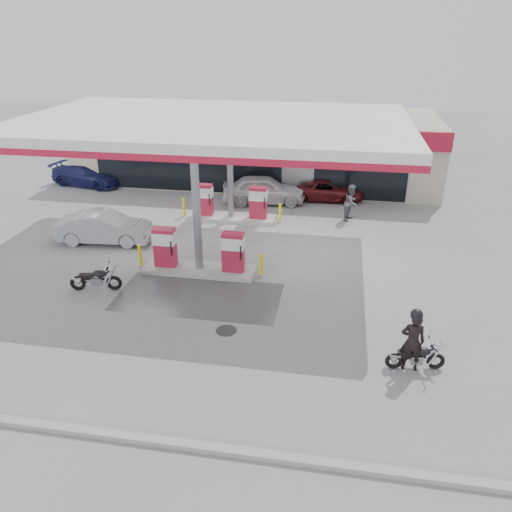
{
  "coord_description": "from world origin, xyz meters",
  "views": [
    {
      "loc": [
        5.28,
        -15.38,
        9.16
      ],
      "look_at": [
        2.42,
        1.32,
        1.2
      ],
      "focal_mm": 35.0,
      "sensor_mm": 36.0,
      "label": 1
    }
  ],
  "objects_px": {
    "biker_main": "(412,342)",
    "attendant": "(351,202)",
    "hatchback_silver": "(104,228)",
    "parked_car_right": "(327,190)",
    "main_motorcycle": "(416,357)",
    "pump_island_near": "(199,256)",
    "pump_island_far": "(231,206)",
    "parked_motorcycle": "(96,279)",
    "parked_car_left": "(87,175)",
    "sedan_white": "(264,189)"
  },
  "relations": [
    {
      "from": "pump_island_near",
      "to": "parked_car_left",
      "type": "height_order",
      "value": "pump_island_near"
    },
    {
      "from": "hatchback_silver",
      "to": "parked_car_right",
      "type": "xyz_separation_m",
      "value": [
        9.75,
        7.8,
        -0.12
      ]
    },
    {
      "from": "pump_island_near",
      "to": "parked_car_left",
      "type": "xyz_separation_m",
      "value": [
        -10.0,
        10.28,
        -0.06
      ]
    },
    {
      "from": "sedan_white",
      "to": "parked_car_left",
      "type": "xyz_separation_m",
      "value": [
        -11.24,
        1.45,
        -0.12
      ]
    },
    {
      "from": "pump_island_near",
      "to": "biker_main",
      "type": "xyz_separation_m",
      "value": [
        7.68,
        -5.02,
        0.23
      ]
    },
    {
      "from": "pump_island_near",
      "to": "main_motorcycle",
      "type": "height_order",
      "value": "pump_island_near"
    },
    {
      "from": "parked_car_right",
      "to": "main_motorcycle",
      "type": "bearing_deg",
      "value": -170.58
    },
    {
      "from": "pump_island_near",
      "to": "pump_island_far",
      "type": "distance_m",
      "value": 6.0
    },
    {
      "from": "pump_island_near",
      "to": "parked_car_left",
      "type": "distance_m",
      "value": 14.34
    },
    {
      "from": "pump_island_far",
      "to": "biker_main",
      "type": "height_order",
      "value": "biker_main"
    },
    {
      "from": "parked_car_left",
      "to": "attendant",
      "type": "bearing_deg",
      "value": -90.59
    },
    {
      "from": "attendant",
      "to": "hatchback_silver",
      "type": "xyz_separation_m",
      "value": [
        -11.06,
        -4.8,
        -0.21
      ]
    },
    {
      "from": "pump_island_near",
      "to": "parked_motorcycle",
      "type": "bearing_deg",
      "value": -147.81
    },
    {
      "from": "pump_island_near",
      "to": "biker_main",
      "type": "distance_m",
      "value": 9.18
    },
    {
      "from": "biker_main",
      "to": "hatchback_silver",
      "type": "relative_size",
      "value": 0.44
    },
    {
      "from": "biker_main",
      "to": "sedan_white",
      "type": "distance_m",
      "value": 15.28
    },
    {
      "from": "main_motorcycle",
      "to": "hatchback_silver",
      "type": "distance_m",
      "value": 14.79
    },
    {
      "from": "sedan_white",
      "to": "parked_car_left",
      "type": "distance_m",
      "value": 11.33
    },
    {
      "from": "biker_main",
      "to": "main_motorcycle",
      "type": "bearing_deg",
      "value": -170.21
    },
    {
      "from": "biker_main",
      "to": "parked_motorcycle",
      "type": "relative_size",
      "value": 0.97
    },
    {
      "from": "main_motorcycle",
      "to": "parked_motorcycle",
      "type": "distance_m",
      "value": 11.61
    },
    {
      "from": "pump_island_far",
      "to": "main_motorcycle",
      "type": "bearing_deg",
      "value": -54.41
    },
    {
      "from": "hatchback_silver",
      "to": "parked_car_left",
      "type": "bearing_deg",
      "value": 25.94
    },
    {
      "from": "hatchback_silver",
      "to": "parked_car_left",
      "type": "xyz_separation_m",
      "value": [
        -4.94,
        8.08,
        -0.05
      ]
    },
    {
      "from": "pump_island_far",
      "to": "parked_motorcycle",
      "type": "relative_size",
      "value": 2.65
    },
    {
      "from": "sedan_white",
      "to": "hatchback_silver",
      "type": "relative_size",
      "value": 1.06
    },
    {
      "from": "pump_island_far",
      "to": "parked_car_right",
      "type": "xyz_separation_m",
      "value": [
        4.69,
        4.0,
        -0.13
      ]
    },
    {
      "from": "pump_island_near",
      "to": "pump_island_far",
      "type": "xyz_separation_m",
      "value": [
        0.0,
        6.0,
        0.0
      ]
    },
    {
      "from": "main_motorcycle",
      "to": "parked_motorcycle",
      "type": "bearing_deg",
      "value": 156.77
    },
    {
      "from": "biker_main",
      "to": "parked_car_left",
      "type": "xyz_separation_m",
      "value": [
        -17.68,
        15.3,
        -0.29
      ]
    },
    {
      "from": "biker_main",
      "to": "parked_car_right",
      "type": "distance_m",
      "value": 15.32
    },
    {
      "from": "pump_island_near",
      "to": "sedan_white",
      "type": "distance_m",
      "value": 8.91
    },
    {
      "from": "biker_main",
      "to": "attendant",
      "type": "distance_m",
      "value": 12.14
    },
    {
      "from": "biker_main",
      "to": "parked_car_left",
      "type": "distance_m",
      "value": 23.38
    },
    {
      "from": "parked_motorcycle",
      "to": "hatchback_silver",
      "type": "xyz_separation_m",
      "value": [
        -1.67,
        4.33,
        0.26
      ]
    },
    {
      "from": "pump_island_near",
      "to": "sedan_white",
      "type": "height_order",
      "value": "pump_island_near"
    },
    {
      "from": "hatchback_silver",
      "to": "parked_car_left",
      "type": "distance_m",
      "value": 9.47
    },
    {
      "from": "parked_car_left",
      "to": "biker_main",
      "type": "bearing_deg",
      "value": -119.88
    },
    {
      "from": "parked_car_left",
      "to": "parked_motorcycle",
      "type": "bearing_deg",
      "value": -140.95
    },
    {
      "from": "pump_island_far",
      "to": "parked_car_left",
      "type": "bearing_deg",
      "value": 156.82
    },
    {
      "from": "parked_motorcycle",
      "to": "parked_car_left",
      "type": "height_order",
      "value": "parked_car_left"
    },
    {
      "from": "hatchback_silver",
      "to": "pump_island_far",
      "type": "bearing_deg",
      "value": -58.59
    },
    {
      "from": "pump_island_near",
      "to": "attendant",
      "type": "xyz_separation_m",
      "value": [
        6.0,
        7.0,
        0.21
      ]
    },
    {
      "from": "parked_car_right",
      "to": "attendant",
      "type": "bearing_deg",
      "value": -158.95
    },
    {
      "from": "pump_island_far",
      "to": "parked_motorcycle",
      "type": "bearing_deg",
      "value": -112.61
    },
    {
      "from": "pump_island_near",
      "to": "sedan_white",
      "type": "relative_size",
      "value": 1.13
    },
    {
      "from": "pump_island_near",
      "to": "pump_island_far",
      "type": "height_order",
      "value": "same"
    },
    {
      "from": "sedan_white",
      "to": "parked_car_left",
      "type": "bearing_deg",
      "value": 74.01
    },
    {
      "from": "parked_motorcycle",
      "to": "parked_car_left",
      "type": "distance_m",
      "value": 14.07
    },
    {
      "from": "biker_main",
      "to": "parked_car_left",
      "type": "relative_size",
      "value": 0.42
    }
  ]
}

